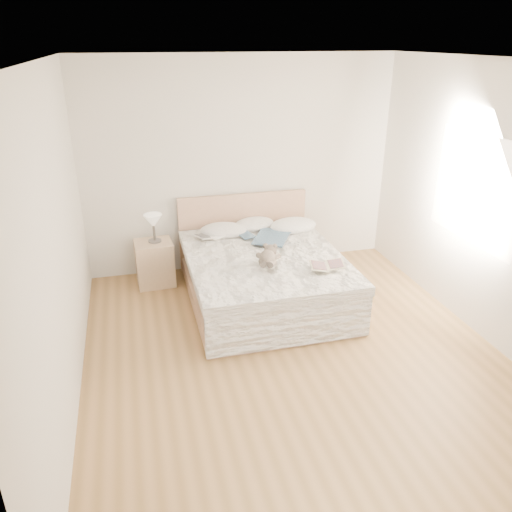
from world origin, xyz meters
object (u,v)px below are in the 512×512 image
(nightstand, at_px, (155,263))
(childrens_book, at_px, (327,266))
(bed, at_px, (262,275))
(teddy_bear, at_px, (267,263))
(table_lamp, at_px, (153,222))
(photo_book, at_px, (209,236))

(nightstand, distance_m, childrens_book, 2.21)
(bed, height_order, nightstand, bed)
(bed, xyz_separation_m, childrens_book, (0.55, -0.60, 0.32))
(bed, distance_m, teddy_bear, 0.54)
(bed, bearing_deg, teddy_bear, -98.04)
(table_lamp, bearing_deg, teddy_bear, -45.67)
(photo_book, bearing_deg, teddy_bear, -91.29)
(bed, distance_m, nightstand, 1.39)
(nightstand, bearing_deg, teddy_bear, -44.57)
(photo_book, xyz_separation_m, teddy_bear, (0.47, -0.97, 0.02))
(table_lamp, bearing_deg, photo_book, -14.85)
(nightstand, bearing_deg, childrens_book, -36.86)
(bed, height_order, photo_book, bed)
(childrens_book, height_order, teddy_bear, teddy_bear)
(teddy_bear, bearing_deg, childrens_book, 2.72)
(nightstand, bearing_deg, photo_book, -12.88)
(bed, relative_size, photo_book, 6.50)
(nightstand, relative_size, teddy_bear, 1.70)
(table_lamp, xyz_separation_m, teddy_bear, (1.11, -1.14, -0.16))
(table_lamp, relative_size, teddy_bear, 1.06)
(bed, height_order, teddy_bear, bed)
(photo_book, bearing_deg, nightstand, 140.10)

